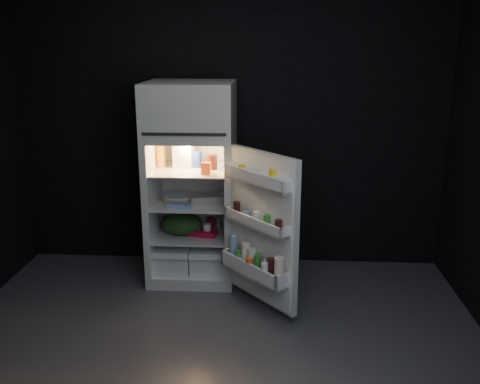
# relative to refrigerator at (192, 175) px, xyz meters

# --- Properties ---
(floor) EXTENTS (4.00, 3.40, 0.00)m
(floor) POSITION_rel_refrigerator_xyz_m (0.33, -1.32, -0.96)
(floor) COLOR #4B4B50
(floor) RESTS_ON ground
(wall_back) EXTENTS (4.00, 0.00, 2.70)m
(wall_back) POSITION_rel_refrigerator_xyz_m (0.33, 0.38, 0.39)
(wall_back) COLOR black
(wall_back) RESTS_ON ground
(wall_front) EXTENTS (4.00, 0.00, 2.70)m
(wall_front) POSITION_rel_refrigerator_xyz_m (0.33, -3.02, 0.39)
(wall_front) COLOR black
(wall_front) RESTS_ON ground
(refrigerator) EXTENTS (0.76, 0.71, 1.78)m
(refrigerator) POSITION_rel_refrigerator_xyz_m (0.00, 0.00, 0.00)
(refrigerator) COLOR silver
(refrigerator) RESTS_ON ground
(fridge_door) EXTENTS (0.62, 0.67, 1.22)m
(fridge_door) POSITION_rel_refrigerator_xyz_m (0.63, -0.66, -0.27)
(fridge_door) COLOR silver
(fridge_door) RESTS_ON ground
(milk_jug) EXTENTS (0.18, 0.18, 0.24)m
(milk_jug) POSITION_rel_refrigerator_xyz_m (-0.07, 0.03, 0.19)
(milk_jug) COLOR white
(milk_jug) RESTS_ON refrigerator
(mayo_jar) EXTENTS (0.11, 0.11, 0.14)m
(mayo_jar) POSITION_rel_refrigerator_xyz_m (0.04, 0.04, 0.14)
(mayo_jar) COLOR navy
(mayo_jar) RESTS_ON refrigerator
(jam_jar) EXTENTS (0.11, 0.11, 0.13)m
(jam_jar) POSITION_rel_refrigerator_xyz_m (0.19, -0.04, 0.14)
(jam_jar) COLOR black
(jam_jar) RESTS_ON refrigerator
(amber_bottle) EXTENTS (0.11, 0.11, 0.22)m
(amber_bottle) POSITION_rel_refrigerator_xyz_m (-0.27, 0.02, 0.18)
(amber_bottle) COLOR orange
(amber_bottle) RESTS_ON refrigerator
(small_carton) EXTENTS (0.08, 0.07, 0.10)m
(small_carton) POSITION_rel_refrigerator_xyz_m (0.16, -0.23, 0.12)
(small_carton) COLOR #DD521A
(small_carton) RESTS_ON refrigerator
(egg_carton) EXTENTS (0.34, 0.19, 0.07)m
(egg_carton) POSITION_rel_refrigerator_xyz_m (0.16, -0.10, -0.19)
(egg_carton) COLOR gray
(egg_carton) RESTS_ON refrigerator
(pie) EXTENTS (0.36, 0.36, 0.04)m
(pie) POSITION_rel_refrigerator_xyz_m (-0.11, -0.01, -0.21)
(pie) COLOR tan
(pie) RESTS_ON refrigerator
(flat_package) EXTENTS (0.21, 0.14, 0.04)m
(flat_package) POSITION_rel_refrigerator_xyz_m (-0.08, -0.24, -0.21)
(flat_package) COLOR #7C98BF
(flat_package) RESTS_ON refrigerator
(wrapped_pkg) EXTENTS (0.14, 0.13, 0.05)m
(wrapped_pkg) POSITION_rel_refrigerator_xyz_m (0.22, 0.06, -0.20)
(wrapped_pkg) COLOR #F5E2C8
(wrapped_pkg) RESTS_ON refrigerator
(produce_bag) EXTENTS (0.37, 0.32, 0.20)m
(produce_bag) POSITION_rel_refrigerator_xyz_m (-0.09, -0.07, -0.43)
(produce_bag) COLOR #193815
(produce_bag) RESTS_ON refrigerator
(yogurt_tray) EXTENTS (0.28, 0.18, 0.05)m
(yogurt_tray) POSITION_rel_refrigerator_xyz_m (0.10, -0.10, -0.50)
(yogurt_tray) COLOR #A30E28
(yogurt_tray) RESTS_ON refrigerator
(small_can_red) EXTENTS (0.08, 0.08, 0.09)m
(small_can_red) POSITION_rel_refrigerator_xyz_m (0.15, 0.12, -0.48)
(small_can_red) COLOR #A30E28
(small_can_red) RESTS_ON refrigerator
(small_can_silver) EXTENTS (0.09, 0.09, 0.09)m
(small_can_silver) POSITION_rel_refrigerator_xyz_m (0.21, 0.13, -0.48)
(small_can_silver) COLOR silver
(small_can_silver) RESTS_ON refrigerator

